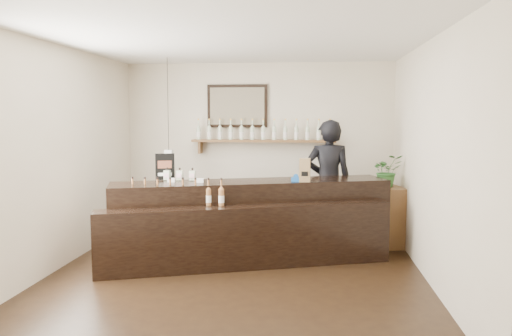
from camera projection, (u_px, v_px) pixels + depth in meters
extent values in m
plane|color=black|center=(237.00, 272.00, 6.14)|extent=(5.00, 5.00, 0.00)
plane|color=beige|center=(258.00, 146.00, 8.47)|extent=(4.50, 0.00, 4.50)
plane|color=beige|center=(186.00, 189.00, 3.52)|extent=(4.50, 0.00, 4.50)
plane|color=beige|center=(59.00, 157.00, 6.24)|extent=(0.00, 5.00, 5.00)
plane|color=beige|center=(429.00, 161.00, 5.76)|extent=(0.00, 5.00, 5.00)
plane|color=white|center=(236.00, 40.00, 5.85)|extent=(5.00, 5.00, 0.00)
cube|color=brown|center=(263.00, 141.00, 8.32)|extent=(2.40, 0.25, 0.04)
cube|color=brown|center=(200.00, 147.00, 8.48)|extent=(0.04, 0.20, 0.20)
cube|color=brown|center=(328.00, 148.00, 8.25)|extent=(0.04, 0.20, 0.20)
cube|color=black|center=(237.00, 106.00, 8.40)|extent=(1.02, 0.04, 0.72)
cube|color=#473F2E|center=(237.00, 106.00, 8.38)|extent=(0.92, 0.01, 0.62)
cube|color=white|center=(169.00, 159.00, 7.73)|extent=(0.12, 0.12, 0.28)
cylinder|color=black|center=(168.00, 104.00, 7.64)|extent=(0.01, 0.01, 1.41)
cylinder|color=beige|center=(199.00, 133.00, 8.42)|extent=(0.07, 0.07, 0.20)
cone|color=beige|center=(198.00, 126.00, 8.41)|extent=(0.07, 0.07, 0.05)
cylinder|color=beige|center=(198.00, 122.00, 8.40)|extent=(0.02, 0.02, 0.07)
cylinder|color=gold|center=(198.00, 119.00, 8.40)|extent=(0.03, 0.03, 0.02)
cylinder|color=white|center=(199.00, 135.00, 8.43)|extent=(0.07, 0.07, 0.09)
cylinder|color=beige|center=(209.00, 133.00, 8.40)|extent=(0.07, 0.07, 0.20)
cone|color=beige|center=(209.00, 126.00, 8.39)|extent=(0.07, 0.07, 0.05)
cylinder|color=beige|center=(209.00, 122.00, 8.38)|extent=(0.02, 0.02, 0.07)
cylinder|color=gold|center=(209.00, 119.00, 8.38)|extent=(0.03, 0.03, 0.02)
cylinder|color=white|center=(209.00, 135.00, 8.41)|extent=(0.07, 0.07, 0.09)
cylinder|color=beige|center=(220.00, 133.00, 8.38)|extent=(0.07, 0.07, 0.20)
cone|color=beige|center=(220.00, 126.00, 8.37)|extent=(0.07, 0.07, 0.05)
cylinder|color=beige|center=(220.00, 122.00, 8.36)|extent=(0.02, 0.02, 0.07)
cylinder|color=gold|center=(220.00, 119.00, 8.36)|extent=(0.03, 0.03, 0.02)
cylinder|color=white|center=(220.00, 135.00, 8.39)|extent=(0.07, 0.07, 0.09)
cylinder|color=beige|center=(231.00, 133.00, 8.36)|extent=(0.07, 0.07, 0.20)
cone|color=beige|center=(231.00, 126.00, 8.35)|extent=(0.07, 0.07, 0.05)
cylinder|color=beige|center=(231.00, 122.00, 8.34)|extent=(0.02, 0.02, 0.07)
cylinder|color=gold|center=(231.00, 119.00, 8.34)|extent=(0.03, 0.03, 0.02)
cylinder|color=white|center=(231.00, 135.00, 8.37)|extent=(0.07, 0.07, 0.09)
cylinder|color=beige|center=(242.00, 133.00, 8.34)|extent=(0.07, 0.07, 0.20)
cone|color=beige|center=(241.00, 126.00, 8.33)|extent=(0.07, 0.07, 0.05)
cylinder|color=beige|center=(241.00, 122.00, 8.33)|extent=(0.02, 0.02, 0.07)
cylinder|color=gold|center=(241.00, 119.00, 8.32)|extent=(0.03, 0.03, 0.02)
cylinder|color=white|center=(242.00, 135.00, 8.35)|extent=(0.07, 0.07, 0.09)
cylinder|color=beige|center=(252.00, 134.00, 8.33)|extent=(0.07, 0.07, 0.20)
cone|color=beige|center=(252.00, 126.00, 8.31)|extent=(0.07, 0.07, 0.05)
cylinder|color=beige|center=(252.00, 122.00, 8.31)|extent=(0.02, 0.02, 0.07)
cylinder|color=gold|center=(252.00, 119.00, 8.30)|extent=(0.03, 0.03, 0.02)
cylinder|color=white|center=(252.00, 135.00, 8.33)|extent=(0.07, 0.07, 0.09)
cylinder|color=beige|center=(263.00, 134.00, 8.31)|extent=(0.07, 0.07, 0.20)
cone|color=beige|center=(263.00, 126.00, 8.29)|extent=(0.07, 0.07, 0.05)
cylinder|color=beige|center=(263.00, 122.00, 8.29)|extent=(0.02, 0.02, 0.07)
cylinder|color=gold|center=(263.00, 119.00, 8.28)|extent=(0.03, 0.03, 0.02)
cylinder|color=white|center=(263.00, 135.00, 8.31)|extent=(0.07, 0.07, 0.09)
cylinder|color=beige|center=(274.00, 134.00, 8.29)|extent=(0.07, 0.07, 0.20)
cone|color=beige|center=(274.00, 126.00, 8.27)|extent=(0.07, 0.07, 0.05)
cylinder|color=beige|center=(274.00, 122.00, 8.27)|extent=(0.02, 0.02, 0.07)
cylinder|color=gold|center=(274.00, 119.00, 8.26)|extent=(0.03, 0.03, 0.02)
cylinder|color=white|center=(274.00, 135.00, 8.29)|extent=(0.07, 0.07, 0.09)
cylinder|color=beige|center=(285.00, 134.00, 8.27)|extent=(0.07, 0.07, 0.20)
cone|color=beige|center=(285.00, 126.00, 8.25)|extent=(0.07, 0.07, 0.05)
cylinder|color=beige|center=(285.00, 122.00, 8.25)|extent=(0.02, 0.02, 0.07)
cylinder|color=gold|center=(285.00, 119.00, 8.24)|extent=(0.03, 0.03, 0.02)
cylinder|color=white|center=(285.00, 135.00, 8.27)|extent=(0.07, 0.07, 0.09)
cylinder|color=beige|center=(296.00, 134.00, 8.25)|extent=(0.07, 0.07, 0.20)
cone|color=beige|center=(296.00, 126.00, 8.23)|extent=(0.07, 0.07, 0.05)
cylinder|color=beige|center=(296.00, 122.00, 8.23)|extent=(0.02, 0.02, 0.07)
cylinder|color=gold|center=(296.00, 119.00, 8.22)|extent=(0.03, 0.03, 0.02)
cylinder|color=white|center=(296.00, 135.00, 8.25)|extent=(0.07, 0.07, 0.09)
cylinder|color=beige|center=(307.00, 134.00, 8.23)|extent=(0.07, 0.07, 0.20)
cone|color=beige|center=(308.00, 126.00, 8.21)|extent=(0.07, 0.07, 0.05)
cylinder|color=beige|center=(308.00, 122.00, 8.21)|extent=(0.02, 0.02, 0.07)
cylinder|color=gold|center=(308.00, 119.00, 8.20)|extent=(0.03, 0.03, 0.02)
cylinder|color=white|center=(307.00, 135.00, 8.23)|extent=(0.07, 0.07, 0.09)
cylinder|color=beige|center=(319.00, 134.00, 8.21)|extent=(0.07, 0.07, 0.20)
cone|color=beige|center=(319.00, 126.00, 8.20)|extent=(0.07, 0.07, 0.05)
cylinder|color=beige|center=(319.00, 122.00, 8.19)|extent=(0.02, 0.02, 0.07)
cylinder|color=gold|center=(319.00, 119.00, 8.18)|extent=(0.03, 0.03, 0.02)
cylinder|color=white|center=(319.00, 135.00, 8.21)|extent=(0.07, 0.07, 0.09)
cylinder|color=beige|center=(330.00, 134.00, 8.19)|extent=(0.07, 0.07, 0.20)
cone|color=beige|center=(330.00, 126.00, 8.18)|extent=(0.07, 0.07, 0.05)
cylinder|color=beige|center=(330.00, 122.00, 8.17)|extent=(0.02, 0.02, 0.07)
cylinder|color=gold|center=(330.00, 120.00, 8.16)|extent=(0.03, 0.03, 0.02)
cylinder|color=white|center=(330.00, 135.00, 8.19)|extent=(0.07, 0.07, 0.09)
cube|color=black|center=(252.00, 219.00, 6.77)|extent=(3.75, 1.80, 1.04)
cube|color=black|center=(247.00, 237.00, 6.29)|extent=(3.65, 1.49, 0.79)
cube|color=white|center=(171.00, 180.00, 6.58)|extent=(0.10, 0.04, 0.05)
cube|color=white|center=(200.00, 181.00, 6.54)|extent=(0.10, 0.04, 0.05)
cube|color=beige|center=(114.00, 199.00, 6.43)|extent=(0.12, 0.12, 0.12)
cube|color=beige|center=(114.00, 190.00, 6.42)|extent=(0.12, 0.12, 0.12)
cube|color=beige|center=(167.00, 175.00, 6.78)|extent=(0.08, 0.08, 0.13)
cube|color=#F3BDC8|center=(166.00, 175.00, 6.73)|extent=(0.07, 0.00, 0.06)
cylinder|color=black|center=(167.00, 169.00, 6.77)|extent=(0.02, 0.02, 0.03)
cube|color=beige|center=(180.00, 175.00, 6.76)|extent=(0.08, 0.08, 0.13)
cube|color=#F3BDC8|center=(179.00, 176.00, 6.71)|extent=(0.07, 0.00, 0.06)
cylinder|color=black|center=(180.00, 169.00, 6.75)|extent=(0.02, 0.02, 0.03)
cube|color=beige|center=(192.00, 175.00, 6.74)|extent=(0.08, 0.08, 0.13)
cube|color=#F3BDC8|center=(192.00, 176.00, 6.69)|extent=(0.07, 0.00, 0.06)
cylinder|color=black|center=(192.00, 169.00, 6.73)|extent=(0.02, 0.02, 0.03)
cylinder|color=#965F32|center=(133.00, 196.00, 6.40)|extent=(0.07, 0.07, 0.20)
cone|color=#965F32|center=(133.00, 186.00, 6.39)|extent=(0.07, 0.07, 0.05)
cylinder|color=#965F32|center=(132.00, 181.00, 6.38)|extent=(0.02, 0.02, 0.07)
cylinder|color=black|center=(132.00, 178.00, 6.38)|extent=(0.03, 0.03, 0.02)
cylinder|color=white|center=(133.00, 197.00, 6.40)|extent=(0.07, 0.07, 0.09)
cylinder|color=#965F32|center=(145.00, 196.00, 6.38)|extent=(0.07, 0.07, 0.20)
cone|color=#965F32|center=(145.00, 186.00, 6.37)|extent=(0.07, 0.07, 0.05)
cylinder|color=#965F32|center=(145.00, 182.00, 6.36)|extent=(0.02, 0.02, 0.07)
cylinder|color=black|center=(145.00, 178.00, 6.36)|extent=(0.03, 0.03, 0.02)
cylinder|color=white|center=(145.00, 198.00, 6.38)|extent=(0.07, 0.07, 0.09)
cylinder|color=#965F32|center=(158.00, 196.00, 6.36)|extent=(0.07, 0.07, 0.20)
cone|color=#965F32|center=(158.00, 186.00, 6.35)|extent=(0.07, 0.07, 0.05)
cylinder|color=#965F32|center=(157.00, 182.00, 6.35)|extent=(0.02, 0.02, 0.07)
cylinder|color=black|center=(157.00, 178.00, 6.34)|extent=(0.03, 0.03, 0.02)
cylinder|color=white|center=(158.00, 198.00, 6.37)|extent=(0.07, 0.07, 0.09)
cylinder|color=#965F32|center=(170.00, 197.00, 6.35)|extent=(0.07, 0.07, 0.20)
cone|color=#965F32|center=(170.00, 187.00, 6.33)|extent=(0.07, 0.07, 0.05)
cylinder|color=#965F32|center=(170.00, 182.00, 6.33)|extent=(0.02, 0.02, 0.07)
cylinder|color=black|center=(170.00, 178.00, 6.32)|extent=(0.03, 0.03, 0.02)
cylinder|color=white|center=(170.00, 198.00, 6.35)|extent=(0.07, 0.07, 0.09)
cylinder|color=#965F32|center=(183.00, 197.00, 6.33)|extent=(0.07, 0.07, 0.20)
cone|color=#965F32|center=(183.00, 187.00, 6.32)|extent=(0.07, 0.07, 0.05)
cylinder|color=#965F32|center=(183.00, 182.00, 6.31)|extent=(0.02, 0.02, 0.07)
cylinder|color=black|center=(183.00, 179.00, 6.31)|extent=(0.03, 0.03, 0.02)
cylinder|color=white|center=(183.00, 198.00, 6.33)|extent=(0.07, 0.07, 0.09)
cylinder|color=#965F32|center=(196.00, 197.00, 6.31)|extent=(0.07, 0.07, 0.20)
cone|color=#965F32|center=(196.00, 187.00, 6.30)|extent=(0.07, 0.07, 0.05)
cylinder|color=#965F32|center=(195.00, 182.00, 6.29)|extent=(0.02, 0.02, 0.07)
cylinder|color=black|center=(195.00, 179.00, 6.29)|extent=(0.03, 0.03, 0.02)
cylinder|color=white|center=(196.00, 199.00, 6.31)|extent=(0.07, 0.07, 0.09)
cylinder|color=#965F32|center=(208.00, 197.00, 6.29)|extent=(0.07, 0.07, 0.20)
cone|color=#965F32|center=(208.00, 187.00, 6.28)|extent=(0.07, 0.07, 0.05)
cylinder|color=#965F32|center=(208.00, 183.00, 6.28)|extent=(0.02, 0.02, 0.07)
cylinder|color=black|center=(208.00, 179.00, 6.27)|extent=(0.03, 0.03, 0.02)
cylinder|color=white|center=(208.00, 199.00, 6.30)|extent=(0.07, 0.07, 0.09)
cylinder|color=#965F32|center=(221.00, 197.00, 6.28)|extent=(0.07, 0.07, 0.20)
cone|color=#965F32|center=(221.00, 187.00, 6.26)|extent=(0.07, 0.07, 0.05)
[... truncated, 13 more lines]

